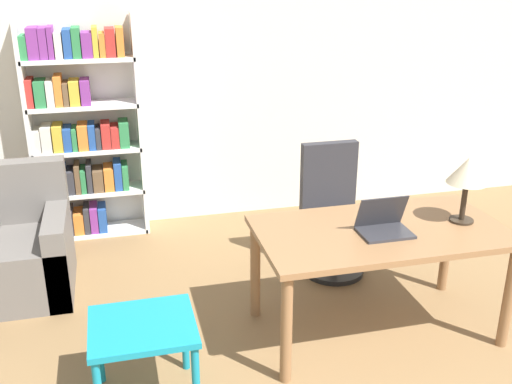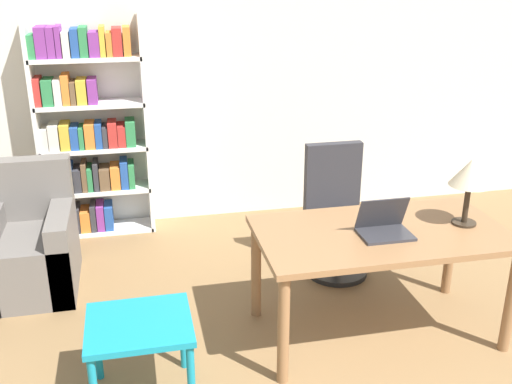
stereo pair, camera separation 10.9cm
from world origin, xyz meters
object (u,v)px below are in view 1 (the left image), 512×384
(laptop, at_px, (384,225))
(table_lamp, at_px, (468,173))
(side_table_blue, at_px, (143,336))
(armchair, at_px, (25,252))
(desk, at_px, (380,242))
(office_chair, at_px, (332,215))
(bookshelf, at_px, (80,135))

(laptop, height_order, table_lamp, table_lamp)
(table_lamp, xyz_separation_m, side_table_blue, (-2.11, -0.32, -0.67))
(table_lamp, height_order, armchair, table_lamp)
(desk, bearing_deg, laptop, -101.58)
(office_chair, distance_m, armchair, 2.37)
(armchair, bearing_deg, bookshelf, 64.63)
(laptop, distance_m, armchair, 2.65)
(laptop, height_order, office_chair, office_chair)
(laptop, bearing_deg, side_table_blue, -169.63)
(office_chair, bearing_deg, table_lamp, -59.47)
(laptop, relative_size, bookshelf, 0.16)
(desk, xyz_separation_m, armchair, (-2.33, 1.13, -0.34))
(desk, height_order, table_lamp, table_lamp)
(laptop, height_order, armchair, laptop)
(office_chair, relative_size, bookshelf, 0.53)
(desk, distance_m, side_table_blue, 1.60)
(table_lamp, height_order, bookshelf, bookshelf)
(desk, relative_size, side_table_blue, 2.76)
(side_table_blue, relative_size, bookshelf, 0.29)
(desk, height_order, armchair, armchair)
(desk, distance_m, armchair, 2.61)
(desk, relative_size, armchair, 1.70)
(side_table_blue, bearing_deg, table_lamp, 8.57)
(office_chair, relative_size, side_table_blue, 1.79)
(office_chair, bearing_deg, armchair, 174.33)
(table_lamp, distance_m, office_chair, 1.23)
(office_chair, xyz_separation_m, bookshelf, (-1.91, 1.16, 0.47))
(side_table_blue, bearing_deg, desk, 12.15)
(side_table_blue, bearing_deg, laptop, 10.37)
(bookshelf, bearing_deg, table_lamp, -40.24)
(laptop, xyz_separation_m, armchair, (-2.32, 1.18, -0.49))
(desk, bearing_deg, bookshelf, 132.49)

